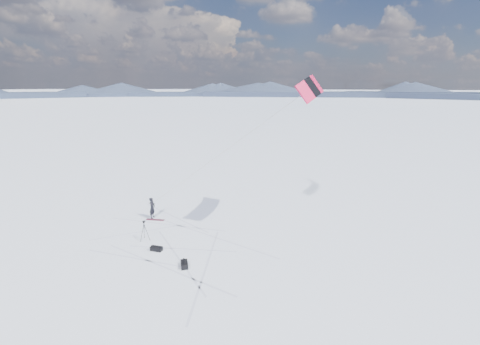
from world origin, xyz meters
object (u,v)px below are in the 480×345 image
at_px(snowkiter, 153,218).
at_px(gear_bag_b, 184,264).
at_px(gear_bag_a, 156,249).
at_px(tripod, 144,228).
at_px(snowboard, 155,220).

height_order(snowkiter, gear_bag_b, snowkiter).
height_order(snowkiter, gear_bag_a, snowkiter).
bearing_deg(gear_bag_b, tripod, -150.50).
height_order(snowboard, gear_bag_a, gear_bag_a).
relative_size(snowkiter, tripod, 1.19).
bearing_deg(gear_bag_a, snowkiter, 122.56).
bearing_deg(snowboard, gear_bag_b, -56.05).
height_order(gear_bag_a, gear_bag_b, gear_bag_b).
relative_size(snowkiter, snowboard, 1.15).
bearing_deg(snowboard, tripod, -78.61).
xyz_separation_m(snowkiter, snowboard, (0.44, -0.30, 0.02)).
bearing_deg(gear_bag_a, gear_bag_b, -27.37).
height_order(snowboard, tripod, tripod).
height_order(tripod, gear_bag_a, tripod).
bearing_deg(snowkiter, snowboard, -135.89).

